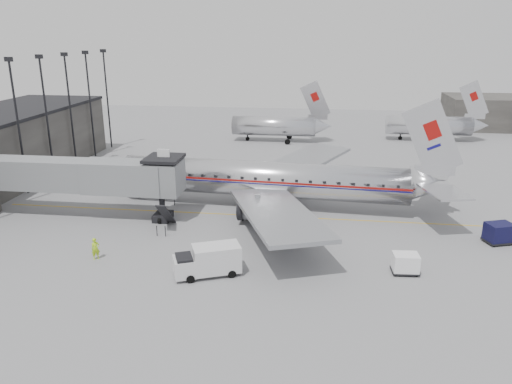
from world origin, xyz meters
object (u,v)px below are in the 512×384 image
baggage_cart_white (405,263)px  ramp_worker (95,249)px  service_van (208,260)px  baggage_cart_navy (499,233)px  airliner (270,179)px

baggage_cart_white → ramp_worker: bearing=177.9°
baggage_cart_white → ramp_worker: 24.78m
service_van → baggage_cart_navy: bearing=-1.6°
airliner → baggage_cart_navy: bearing=-14.4°
service_van → baggage_cart_navy: size_ratio=1.94×
service_van → ramp_worker: size_ratio=2.93×
airliner → baggage_cart_navy: (21.06, -6.94, -2.04)m
airliner → baggage_cart_navy: 22.27m
service_van → ramp_worker: 9.90m
airliner → baggage_cart_navy: airliner is taller
airliner → ramp_worker: (-12.75, -14.70, -2.09)m
airliner → ramp_worker: size_ratio=20.61×
baggage_cart_navy → baggage_cart_white: size_ratio=1.31×
airliner → baggage_cart_white: airliner is taller
baggage_cart_white → ramp_worker: size_ratio=1.15×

